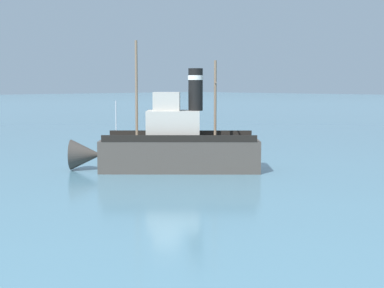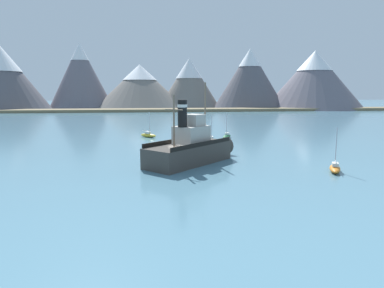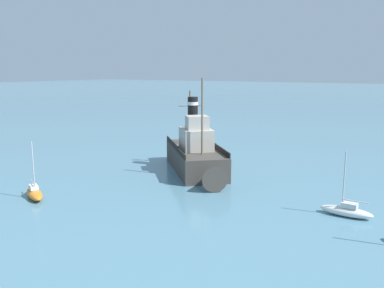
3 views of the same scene
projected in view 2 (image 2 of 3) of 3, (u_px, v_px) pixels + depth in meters
The scene contains 8 objects.
ground_plane at pixel (179, 167), 40.06m from camera, with size 600.00×600.00×0.00m, color teal.
mountain_ridge at pixel (164, 79), 173.61m from camera, with size 200.86×66.56×33.60m.
shoreline_strip at pixel (158, 110), 150.58m from camera, with size 240.00×12.00×1.20m, color #7A6B4C.
old_tugboat at pixel (192, 148), 42.20m from camera, with size 12.65×12.49×9.90m.
sailboat_white at pixel (211, 140), 59.22m from camera, with size 1.19×3.82×4.90m.
sailboat_yellow at pixel (148, 135), 66.10m from camera, with size 3.56×3.36×4.90m.
sailboat_orange at pixel (335, 168), 37.61m from camera, with size 2.68×3.89×4.90m.
sailboat_green at pixel (227, 136), 64.39m from camera, with size 2.77×3.87×4.90m.
Camera 2 is at (-3.25, -39.07, 8.78)m, focal length 32.00 mm.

